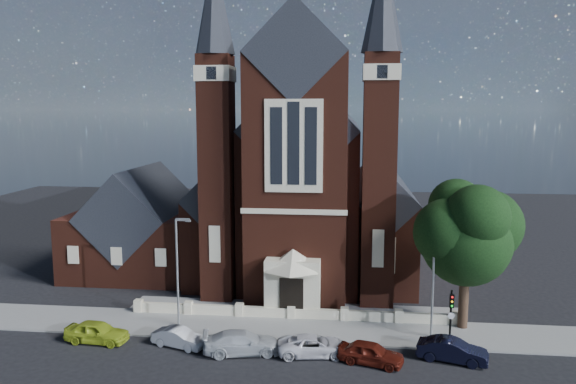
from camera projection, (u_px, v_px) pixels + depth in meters
name	position (u px, v px, depth m)	size (l,w,h in m)	color
ground	(301.00, 285.00, 50.84)	(120.00, 120.00, 0.00)	black
pavement_strip	(289.00, 329.00, 40.51)	(60.00, 5.00, 0.12)	gray
forecourt_paving	(294.00, 310.00, 44.45)	(26.00, 3.00, 0.14)	gray
forecourt_wall	(291.00, 319.00, 42.48)	(24.00, 0.40, 0.90)	beige
church	(308.00, 184.00, 57.45)	(20.01, 34.90, 29.20)	#481E13
parish_hall	(142.00, 230.00, 54.96)	(12.00, 12.20, 10.24)	#481E13
street_tree	(469.00, 236.00, 39.30)	(6.40, 6.60, 10.70)	black
street_lamp_left	(178.00, 266.00, 40.22)	(1.16, 0.22, 8.09)	gray
street_lamp_right	(435.00, 274.00, 38.24)	(1.16, 0.22, 8.09)	gray
traffic_signal	(451.00, 311.00, 36.89)	(0.28, 0.42, 4.00)	black
car_lime_van	(97.00, 332.00, 38.13)	(1.75, 4.35, 1.48)	#A4BB25
car_silver_a	(179.00, 338.00, 37.44)	(1.32, 3.78, 1.25)	#B7BAC0
car_silver_b	(242.00, 343.00, 36.38)	(2.06, 5.07, 1.47)	silver
car_white_suv	(313.00, 345.00, 36.16)	(2.15, 4.65, 1.29)	white
car_dark_red	(371.00, 353.00, 34.91)	(1.65, 4.11, 1.40)	#56180E
car_navy	(452.00, 350.00, 35.25)	(1.52, 4.35, 1.43)	black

